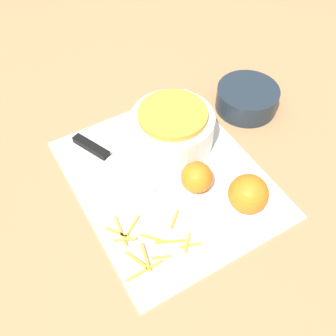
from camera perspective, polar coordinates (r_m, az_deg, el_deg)
The scene contains 8 objects.
ground_plane at distance 0.85m, azimuth 0.00°, elevation -1.51°, with size 4.00×4.00×0.00m, color #9E754C.
cutting_board at distance 0.85m, azimuth 0.00°, elevation -1.39°, with size 0.46×0.38×0.01m.
bowl_speckled at distance 0.88m, azimuth 0.66°, elevation 5.95°, with size 0.19×0.19×0.09m.
bowl_dark at distance 1.00m, azimuth 11.39°, elevation 9.87°, with size 0.15×0.15×0.06m.
knife at distance 0.90m, azimuth -9.85°, elevation 2.25°, with size 0.22×0.11×0.02m.
orange_left at distance 0.81m, azimuth 4.17°, elevation -1.37°, with size 0.07×0.07×0.07m.
orange_right at distance 0.79m, azimuth 11.58°, elevation -3.71°, with size 0.08×0.08×0.08m.
peel_pile at distance 0.76m, azimuth -2.93°, elevation -10.88°, with size 0.14×0.16×0.01m.
Camera 1 is at (0.44, -0.26, 0.68)m, focal length 42.00 mm.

